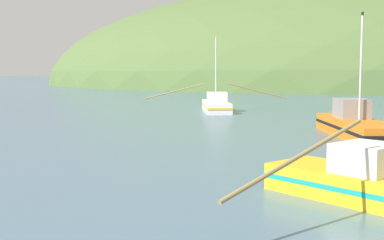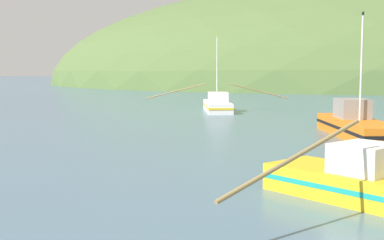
{
  "view_description": "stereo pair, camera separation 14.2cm",
  "coord_description": "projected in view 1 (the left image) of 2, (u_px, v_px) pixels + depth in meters",
  "views": [
    {
      "loc": [
        7.41,
        -4.0,
        4.29
      ],
      "look_at": [
        5.88,
        24.93,
        1.4
      ],
      "focal_mm": 47.98,
      "sensor_mm": 36.0,
      "label": 1
    },
    {
      "loc": [
        7.55,
        -3.99,
        4.29
      ],
      "look_at": [
        5.88,
        24.93,
        1.4
      ],
      "focal_mm": 47.98,
      "sensor_mm": 36.0,
      "label": 2
    }
  ],
  "objects": [
    {
      "name": "fishing_boat_yellow",
      "position": [
        377.0,
        184.0,
        16.39
      ],
      "size": [
        10.27,
        9.76,
        4.75
      ],
      "rotation": [
        0.0,
        0.0,
        5.47
      ],
      "color": "gold",
      "rests_on": "ground"
    },
    {
      "name": "fishing_boat_white",
      "position": [
        216.0,
        105.0,
        51.87
      ],
      "size": [
        14.41,
        8.69,
        7.71
      ],
      "rotation": [
        0.0,
        0.0,
        1.67
      ],
      "color": "white",
      "rests_on": "ground"
    },
    {
      "name": "hill_far_left",
      "position": [
        371.0,
        83.0,
        157.55
      ],
      "size": [
        194.79,
        155.83,
        59.26
      ],
      "primitive_type": "ellipsoid",
      "color": "#516B38",
      "rests_on": "ground"
    },
    {
      "name": "hill_mid_right",
      "position": [
        382.0,
        78.0,
        246.45
      ],
      "size": [
        209.99,
        167.99,
        92.37
      ],
      "primitive_type": "ellipsoid",
      "color": "#386633",
      "rests_on": "ground"
    },
    {
      "name": "hill_far_center",
      "position": [
        308.0,
        78.0,
        252.91
      ],
      "size": [
        130.8,
        104.64,
        42.87
      ],
      "primitive_type": "ellipsoid",
      "color": "#2D562D",
      "rests_on": "ground"
    },
    {
      "name": "fishing_boat_orange",
      "position": [
        356.0,
        125.0,
        32.57
      ],
      "size": [
        3.2,
        10.21,
        7.76
      ],
      "rotation": [
        0.0,
        0.0,
        4.78
      ],
      "color": "orange",
      "rests_on": "ground"
    }
  ]
}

